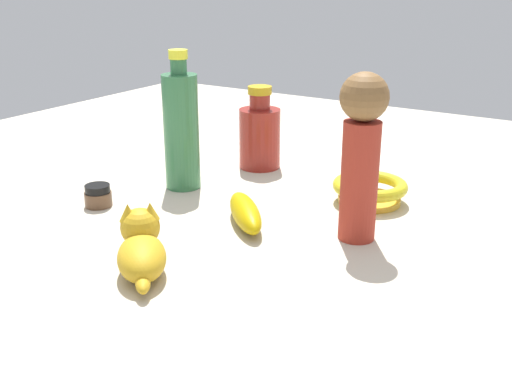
{
  "coord_description": "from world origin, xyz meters",
  "views": [
    {
      "loc": [
        0.77,
        0.49,
        0.39
      ],
      "look_at": [
        0.0,
        0.0,
        0.06
      ],
      "focal_mm": 42.96,
      "sensor_mm": 36.0,
      "label": 1
    }
  ],
  "objects_px": {
    "bottle_tall": "(181,129)",
    "nail_polish_jar": "(98,196)",
    "banana": "(245,212)",
    "bowl": "(370,189)",
    "bottle_short": "(260,135)",
    "person_figure_adult": "(361,150)",
    "cat_figurine": "(141,247)"
  },
  "relations": [
    {
      "from": "bottle_tall",
      "to": "bottle_short",
      "type": "distance_m",
      "value": 0.2
    },
    {
      "from": "banana",
      "to": "person_figure_adult",
      "type": "xyz_separation_m",
      "value": [
        -0.05,
        0.17,
        0.12
      ]
    },
    {
      "from": "person_figure_adult",
      "to": "cat_figurine",
      "type": "bearing_deg",
      "value": -38.23
    },
    {
      "from": "bottle_tall",
      "to": "person_figure_adult",
      "type": "bearing_deg",
      "value": 83.31
    },
    {
      "from": "person_figure_adult",
      "to": "bottle_tall",
      "type": "bearing_deg",
      "value": -96.69
    },
    {
      "from": "bottle_tall",
      "to": "nail_polish_jar",
      "type": "distance_m",
      "value": 0.2
    },
    {
      "from": "person_figure_adult",
      "to": "banana",
      "type": "bearing_deg",
      "value": -74.74
    },
    {
      "from": "person_figure_adult",
      "to": "bottle_short",
      "type": "height_order",
      "value": "person_figure_adult"
    },
    {
      "from": "bottle_short",
      "to": "bowl",
      "type": "bearing_deg",
      "value": 75.0
    },
    {
      "from": "banana",
      "to": "bottle_short",
      "type": "height_order",
      "value": "bottle_short"
    },
    {
      "from": "banana",
      "to": "bottle_short",
      "type": "relative_size",
      "value": 0.93
    },
    {
      "from": "bottle_tall",
      "to": "nail_polish_jar",
      "type": "relative_size",
      "value": 5.43
    },
    {
      "from": "bottle_tall",
      "to": "person_figure_adult",
      "type": "height_order",
      "value": "bottle_tall"
    },
    {
      "from": "cat_figurine",
      "to": "bottle_tall",
      "type": "height_order",
      "value": "bottle_tall"
    },
    {
      "from": "bottle_tall",
      "to": "banana",
      "type": "bearing_deg",
      "value": 65.55
    },
    {
      "from": "nail_polish_jar",
      "to": "person_figure_adult",
      "type": "distance_m",
      "value": 0.47
    },
    {
      "from": "bowl",
      "to": "nail_polish_jar",
      "type": "height_order",
      "value": "bowl"
    },
    {
      "from": "banana",
      "to": "nail_polish_jar",
      "type": "height_order",
      "value": "banana"
    },
    {
      "from": "cat_figurine",
      "to": "bottle_short",
      "type": "relative_size",
      "value": 0.75
    },
    {
      "from": "bottle_short",
      "to": "banana",
      "type": "bearing_deg",
      "value": 27.65
    },
    {
      "from": "banana",
      "to": "bowl",
      "type": "distance_m",
      "value": 0.24
    },
    {
      "from": "person_figure_adult",
      "to": "nail_polish_jar",
      "type": "bearing_deg",
      "value": -75.23
    },
    {
      "from": "nail_polish_jar",
      "to": "person_figure_adult",
      "type": "height_order",
      "value": "person_figure_adult"
    },
    {
      "from": "cat_figurine",
      "to": "bottle_tall",
      "type": "distance_m",
      "value": 0.36
    },
    {
      "from": "bowl",
      "to": "person_figure_adult",
      "type": "distance_m",
      "value": 0.2
    },
    {
      "from": "bottle_tall",
      "to": "cat_figurine",
      "type": "bearing_deg",
      "value": 29.35
    },
    {
      "from": "banana",
      "to": "bottle_short",
      "type": "distance_m",
      "value": 0.32
    },
    {
      "from": "bottle_tall",
      "to": "nail_polish_jar",
      "type": "bearing_deg",
      "value": -21.42
    },
    {
      "from": "bottle_tall",
      "to": "nail_polish_jar",
      "type": "xyz_separation_m",
      "value": [
        0.16,
        -0.06,
        -0.09
      ]
    },
    {
      "from": "person_figure_adult",
      "to": "bottle_short",
      "type": "distance_m",
      "value": 0.4
    },
    {
      "from": "bottle_tall",
      "to": "bowl",
      "type": "xyz_separation_m",
      "value": [
        -0.11,
        0.33,
        -0.09
      ]
    },
    {
      "from": "banana",
      "to": "nail_polish_jar",
      "type": "xyz_separation_m",
      "value": [
        0.07,
        -0.26,
        -0.0
      ]
    }
  ]
}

